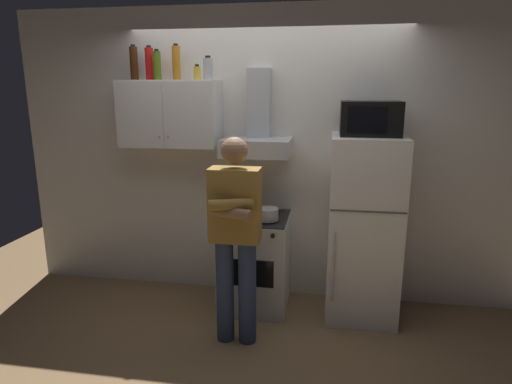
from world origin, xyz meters
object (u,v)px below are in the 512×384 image
(range_hood, at_px, (258,133))
(bottle_soda_red, at_px, (150,64))
(upper_cabinet, at_px, (170,114))
(person_standing, at_px, (235,234))
(bottle_spice_jar, at_px, (197,73))
(microwave, at_px, (370,118))
(bottle_canister_steel, at_px, (208,69))
(refrigerator, at_px, (364,229))
(stove_oven, at_px, (255,261))
(bottle_liquor_amber, at_px, (176,63))
(bottle_olive_oil, at_px, (157,65))
(cooking_pot, at_px, (268,214))
(bottle_rum_dark, at_px, (134,63))

(range_hood, relative_size, bottle_soda_red, 2.52)
(upper_cabinet, height_order, person_standing, upper_cabinet)
(bottle_spice_jar, xyz_separation_m, bottle_soda_red, (-0.46, 0.05, 0.08))
(microwave, height_order, bottle_canister_steel, bottle_canister_steel)
(refrigerator, bearing_deg, stove_oven, -179.96)
(bottle_liquor_amber, bearing_deg, bottle_spice_jar, -14.91)
(bottle_olive_oil, bearing_deg, bottle_spice_jar, 1.45)
(cooking_pot, height_order, bottle_canister_steel, bottle_canister_steel)
(bottle_rum_dark, distance_m, bottle_canister_steel, 0.70)
(bottle_rum_dark, bearing_deg, bottle_spice_jar, -6.38)
(microwave, relative_size, bottle_olive_oil, 1.85)
(upper_cabinet, distance_m, bottle_spice_jar, 0.45)
(range_hood, bearing_deg, bottle_olive_oil, -177.73)
(bottle_rum_dark, bearing_deg, bottle_liquor_amber, -1.93)
(refrigerator, height_order, bottle_olive_oil, bottle_olive_oil)
(upper_cabinet, relative_size, bottle_rum_dark, 2.92)
(microwave, height_order, bottle_olive_oil, bottle_olive_oil)
(person_standing, bearing_deg, bottle_soda_red, 140.82)
(bottle_rum_dark, bearing_deg, bottle_soda_red, -5.03)
(upper_cabinet, xyz_separation_m, bottle_canister_steel, (0.36, 0.03, 0.40))
(cooking_pot, xyz_separation_m, bottle_spice_jar, (-0.66, 0.22, 1.18))
(upper_cabinet, xyz_separation_m, range_hood, (0.80, 0.00, -0.15))
(bottle_rum_dark, height_order, bottle_canister_steel, bottle_rum_dark)
(person_standing, height_order, bottle_soda_red, bottle_soda_red)
(refrigerator, relative_size, bottle_soda_red, 5.38)
(bottle_olive_oil, bearing_deg, bottle_soda_red, 146.59)
(bottle_olive_oil, distance_m, bottle_canister_steel, 0.45)
(range_hood, xyz_separation_m, microwave, (0.95, -0.11, 0.14))
(upper_cabinet, xyz_separation_m, bottle_rum_dark, (-0.34, 0.04, 0.45))
(upper_cabinet, xyz_separation_m, stove_oven, (0.80, -0.13, -1.32))
(stove_oven, height_order, range_hood, range_hood)
(bottle_liquor_amber, bearing_deg, stove_oven, -11.95)
(cooking_pot, xyz_separation_m, bottle_liquor_amber, (-0.86, 0.27, 1.27))
(bottle_spice_jar, bearing_deg, range_hood, 2.82)
(refrigerator, height_order, bottle_rum_dark, bottle_rum_dark)
(person_standing, distance_m, bottle_spice_jar, 1.48)
(bottle_spice_jar, height_order, bottle_liquor_amber, bottle_liquor_amber)
(person_standing, bearing_deg, microwave, 32.00)
(person_standing, relative_size, bottle_olive_oil, 6.32)
(range_hood, bearing_deg, refrigerator, -7.55)
(upper_cabinet, height_order, bottle_olive_oil, bottle_olive_oil)
(person_standing, height_order, bottle_canister_steel, bottle_canister_steel)
(bottle_canister_steel, bearing_deg, bottle_liquor_amber, 179.90)
(stove_oven, relative_size, bottle_soda_red, 2.94)
(bottle_soda_red, distance_m, bottle_canister_steel, 0.54)
(stove_oven, bearing_deg, bottle_soda_red, 171.03)
(range_hood, relative_size, bottle_olive_oil, 2.89)
(bottle_canister_steel, bearing_deg, bottle_rum_dark, 178.83)
(bottle_spice_jar, height_order, bottle_soda_red, bottle_soda_red)
(cooking_pot, distance_m, bottle_liquor_amber, 1.56)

